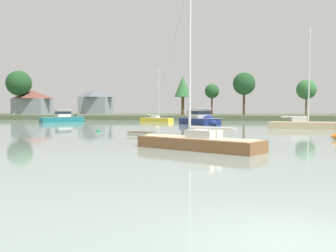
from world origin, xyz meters
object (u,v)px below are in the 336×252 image
Objects in this scene: mooring_buoy_green at (98,131)px; cruiser_teal at (66,119)px; sailboat_sand at (303,126)px; dinghy_green at (276,123)px; sailboat_wood at (198,146)px; dinghy_cream at (141,134)px; cruiser_navy at (202,121)px; sailboat_yellow at (156,121)px.

cruiser_teal is at bearing 118.06° from mooring_buoy_green.
dinghy_green is (-0.96, 15.26, -0.16)m from sailboat_sand.
sailboat_wood is 29.90m from sailboat_sand.
dinghy_cream is (-6.21, 12.30, -0.13)m from sailboat_wood.
cruiser_navy is 0.90× the size of sailboat_yellow.
dinghy_green reaches higher than mooring_buoy_green.
sailboat_wood reaches higher than sailboat_yellow.
mooring_buoy_green is at bearing 124.96° from sailboat_wood.
cruiser_teal reaches higher than mooring_buoy_green.
cruiser_teal is 0.78× the size of sailboat_yellow.
sailboat_sand reaches higher than cruiser_teal.
dinghy_cream is (-19.14, -14.66, -0.16)m from sailboat_sand.
mooring_buoy_green is at bearing 139.42° from dinghy_cream.
sailboat_yellow is at bearing 96.07° from dinghy_cream.
dinghy_cream is at bearing 116.77° from sailboat_wood.
sailboat_yellow is 3.73× the size of dinghy_green.
cruiser_navy is at bearing -18.45° from cruiser_teal.
sailboat_yellow is at bearing 10.17° from cruiser_teal.
cruiser_teal is at bearing 122.06° from dinghy_cream.
mooring_buoy_green is at bearing -61.94° from cruiser_teal.
sailboat_yellow is (-23.17, 23.30, -0.05)m from sailboat_sand.
sailboat_wood is 1.06× the size of sailboat_yellow.
cruiser_navy is (-0.73, 37.98, 0.37)m from sailboat_wood.
sailboat_yellow reaches higher than dinghy_green.
sailboat_sand is 1.24× the size of sailboat_yellow.
sailboat_wood is at bearing -105.83° from dinghy_green.
cruiser_navy is at bearing 60.92° from mooring_buoy_green.
dinghy_green reaches higher than dinghy_cream.
cruiser_navy is 21.60× the size of mooring_buoy_green.
sailboat_sand is 15.29m from dinghy_green.
sailboat_yellow is at bearing 127.77° from cruiser_navy.
dinghy_cream is at bearing -57.94° from cruiser_teal.
sailboat_yellow is 23.93× the size of mooring_buoy_green.
dinghy_cream is 35.01m from dinghy_green.
sailboat_sand is at bearing -86.40° from dinghy_green.
sailboat_wood is 43.89m from dinghy_green.
cruiser_teal is 33.62m from mooring_buoy_green.
sailboat_yellow reaches higher than cruiser_teal.
dinghy_green is at bearing 58.72° from dinghy_cream.
cruiser_navy is 23.55m from mooring_buoy_green.
cruiser_teal is (-40.92, 20.11, 0.24)m from sailboat_sand.
sailboat_sand is 32.86m from sailboat_yellow.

